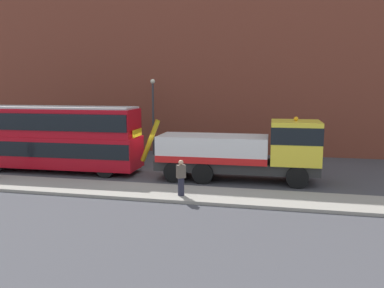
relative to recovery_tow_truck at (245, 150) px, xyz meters
name	(u,v)px	position (x,y,z in m)	size (l,w,h in m)	color
ground_plane	(151,174)	(-5.68, 0.55, -1.76)	(120.00, 120.00, 0.00)	#424247
near_kerb	(125,190)	(-5.68, -3.65, -1.68)	(60.00, 2.80, 0.15)	gray
building_facade	(185,51)	(-5.68, 9.35, 6.31)	(60.00, 1.50, 16.00)	brown
recovery_tow_truck	(245,150)	(0.00, 0.00, 0.00)	(10.17, 2.83, 3.67)	#2D2D2D
double_decker_bus	(53,136)	(-11.88, -0.01, 0.47)	(11.09, 2.78, 4.06)	#B70C19
pedestrian_bystander	(181,178)	(-2.60, -4.21, -0.77)	(0.48, 0.45, 1.71)	#232333
street_lamp	(153,110)	(-7.69, 7.15, 1.71)	(0.36, 0.36, 5.83)	#38383D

